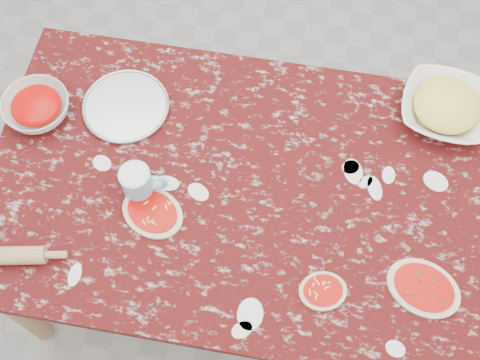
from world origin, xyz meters
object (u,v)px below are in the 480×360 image
(pizza_tray, at_px, (126,107))
(cheese_bowl, at_px, (445,108))
(worktable, at_px, (240,198))
(sauce_bowl, at_px, (37,108))
(flour_mug, at_px, (138,182))

(pizza_tray, height_order, cheese_bowl, cheese_bowl)
(worktable, distance_m, pizza_tray, 0.49)
(worktable, distance_m, sauce_bowl, 0.72)
(cheese_bowl, bearing_deg, worktable, -148.26)
(worktable, bearing_deg, sauce_bowl, 167.81)
(pizza_tray, xyz_separation_m, flour_mug, (0.12, -0.29, 0.05))
(flour_mug, bearing_deg, sauce_bowl, 151.63)
(worktable, relative_size, sauce_bowl, 7.32)
(pizza_tray, bearing_deg, flour_mug, -66.93)
(worktable, distance_m, flour_mug, 0.34)
(sauce_bowl, xyz_separation_m, flour_mug, (0.40, -0.21, 0.02))
(sauce_bowl, distance_m, flour_mug, 0.45)
(worktable, bearing_deg, cheese_bowl, 31.74)
(worktable, height_order, sauce_bowl, sauce_bowl)
(pizza_tray, distance_m, flour_mug, 0.31)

